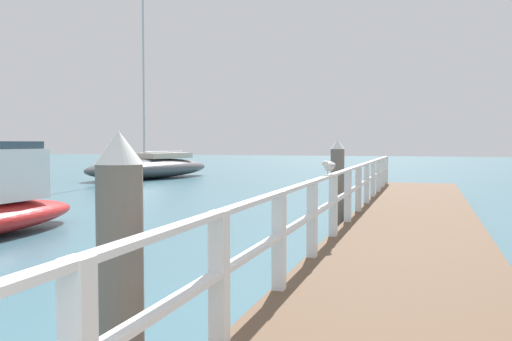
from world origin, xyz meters
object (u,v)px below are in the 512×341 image
object	(u,v)px
dock_piling_far	(337,187)
boat_0	(151,167)
seagull_foreground	(329,166)
dock_piling_near	(121,293)

from	to	relation	value
dock_piling_far	boat_0	size ratio (longest dim) A/B	0.17
seagull_foreground	dock_piling_near	bearing A→B (deg)	94.74
dock_piling_near	boat_0	world-z (taller)	boat_0
dock_piling_near	seagull_foreground	xyz separation A→B (m)	(0.38, 5.13, 0.57)
dock_piling_near	seagull_foreground	size ratio (longest dim) A/B	4.15
boat_0	dock_piling_near	bearing A→B (deg)	135.21
seagull_foreground	boat_0	xyz separation A→B (m)	(-12.72, 18.28, -0.98)
dock_piling_near	boat_0	xyz separation A→B (m)	(-12.35, 23.41, -0.41)
seagull_foreground	boat_0	distance (m)	22.30
dock_piling_near	boat_0	distance (m)	26.47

